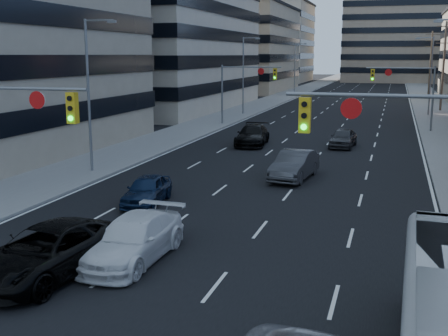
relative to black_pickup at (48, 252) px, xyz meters
name	(u,v)px	position (x,y,z in m)	size (l,w,h in m)	color
road_surface	(367,85)	(3.59, 124.68, -0.80)	(18.00, 300.00, 0.02)	black
sidewalk_left	(319,84)	(-7.91, 124.68, -0.74)	(5.00, 300.00, 0.15)	slate
sidewalk_right	(418,85)	(15.09, 124.68, -0.74)	(5.00, 300.00, 0.15)	slate
office_left_mid	(132,0)	(-23.41, 54.68, 13.19)	(26.00, 34.00, 28.00)	#ADA089
office_left_far	(236,50)	(-20.41, 94.68, 7.19)	(20.00, 30.00, 16.00)	gray
bg_block_left	(263,43)	(-24.41, 134.68, 9.19)	(24.00, 24.00, 20.00)	#ADA089
signal_near_right	(417,146)	(11.05, 2.68, 3.51)	(6.59, 0.33, 6.00)	slate
signal_far_left	(244,82)	(-4.09, 39.68, 3.49)	(6.09, 0.33, 6.00)	slate
signal_far_right	(407,85)	(11.28, 39.68, 3.49)	(6.09, 0.33, 6.00)	slate
utility_pole_midblock	(444,65)	(15.79, 60.68, 4.96)	(2.20, 0.28, 11.00)	#4C3D2D
utility_pole_distant	(430,62)	(15.79, 90.68, 4.96)	(2.20, 0.28, 11.00)	#4C3D2D
streetlight_left_near	(91,88)	(-6.74, 14.68, 4.24)	(2.03, 0.22, 9.00)	slate
streetlight_left_mid	(245,72)	(-6.74, 49.68, 4.24)	(2.03, 0.22, 9.00)	slate
streetlight_left_far	(296,66)	(-6.74, 84.68, 4.24)	(2.03, 0.22, 9.00)	slate
streetlight_right_far	(430,72)	(13.93, 54.68, 4.24)	(2.03, 0.22, 9.00)	slate
black_pickup	(48,252)	(0.00, 0.00, 0.00)	(2.70, 5.85, 1.63)	black
white_van	(133,239)	(1.99, 2.06, -0.05)	(2.13, 5.25, 1.52)	silver
sedan_blue	(147,190)	(-0.71, 9.07, -0.13)	(1.62, 4.03, 1.37)	#0D1C37
sedan_grey_center	(294,165)	(5.05, 16.51, 0.00)	(1.72, 4.93, 1.62)	#38383A
sedan_black_far	(252,135)	(-0.24, 27.75, -0.02)	(2.22, 5.45, 1.58)	black
sedan_grey_right	(343,138)	(6.68, 28.81, -0.09)	(1.71, 4.26, 1.45)	#323234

